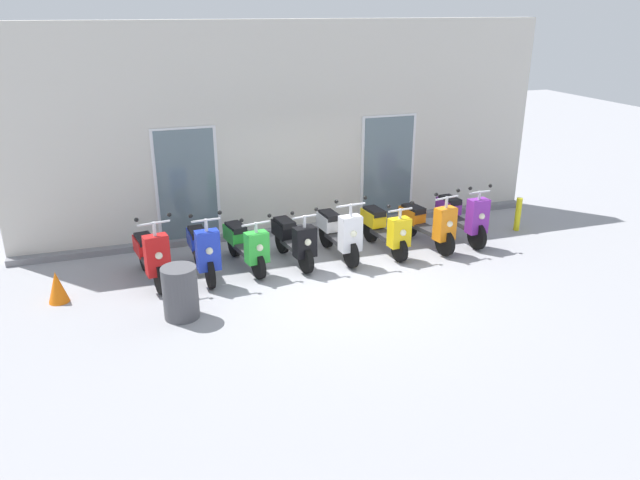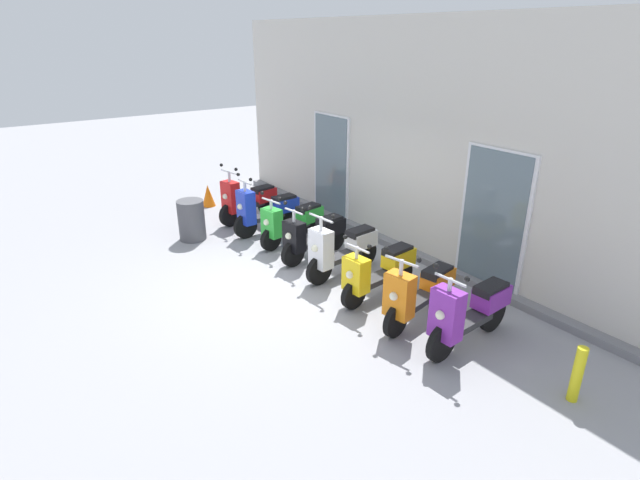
# 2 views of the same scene
# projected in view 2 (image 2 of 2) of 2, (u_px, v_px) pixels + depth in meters

# --- Properties ---
(ground_plane) EXTENTS (40.00, 40.00, 0.00)m
(ground_plane) POSITION_uv_depth(u_px,v_px,m) (284.00, 281.00, 8.45)
(ground_plane) COLOR #939399
(storefront_facade) EXTENTS (10.91, 0.50, 4.18)m
(storefront_facade) POSITION_uv_depth(u_px,v_px,m) (408.00, 142.00, 9.15)
(storefront_facade) COLOR beige
(storefront_facade) RESTS_ON ground_plane
(scooter_red) EXTENTS (0.63, 1.56, 1.33)m
(scooter_red) POSITION_uv_depth(u_px,v_px,m) (248.00, 200.00, 11.01)
(scooter_red) COLOR black
(scooter_red) RESTS_ON ground_plane
(scooter_blue) EXTENTS (0.54, 1.61, 1.31)m
(scooter_blue) POSITION_uv_depth(u_px,v_px,m) (266.00, 210.00, 10.33)
(scooter_blue) COLOR black
(scooter_blue) RESTS_ON ground_plane
(scooter_green) EXTENTS (0.65, 1.59, 1.12)m
(scooter_green) POSITION_uv_depth(u_px,v_px,m) (292.00, 221.00, 9.85)
(scooter_green) COLOR black
(scooter_green) RESTS_ON ground_plane
(scooter_black) EXTENTS (0.57, 1.53, 1.17)m
(scooter_black) POSITION_uv_depth(u_px,v_px,m) (314.00, 235.00, 9.15)
(scooter_black) COLOR black
(scooter_black) RESTS_ON ground_plane
(scooter_white) EXTENTS (0.63, 1.58, 1.30)m
(scooter_white) POSITION_uv_depth(u_px,v_px,m) (342.00, 249.00, 8.46)
(scooter_white) COLOR black
(scooter_white) RESTS_ON ground_plane
(scooter_yellow) EXTENTS (0.56, 1.56, 1.12)m
(scooter_yellow) POSITION_uv_depth(u_px,v_px,m) (379.00, 270.00, 7.78)
(scooter_yellow) COLOR black
(scooter_yellow) RESTS_ON ground_plane
(scooter_orange) EXTENTS (0.67, 1.61, 1.26)m
(scooter_orange) POSITION_uv_depth(u_px,v_px,m) (419.00, 292.00, 7.09)
(scooter_orange) COLOR black
(scooter_orange) RESTS_ON ground_plane
(scooter_purple) EXTENTS (0.52, 1.65, 1.27)m
(scooter_purple) POSITION_uv_depth(u_px,v_px,m) (469.00, 311.00, 6.50)
(scooter_purple) COLOR black
(scooter_purple) RESTS_ON ground_plane
(traffic_cone) EXTENTS (0.32, 0.32, 0.52)m
(traffic_cone) POSITION_uv_depth(u_px,v_px,m) (208.00, 195.00, 12.05)
(traffic_cone) COLOR orange
(traffic_cone) RESTS_ON ground_plane
(trash_bin) EXTENTS (0.53, 0.53, 0.81)m
(trash_bin) POSITION_uv_depth(u_px,v_px,m) (192.00, 220.00, 10.03)
(trash_bin) COLOR #4C4C51
(trash_bin) RESTS_ON ground_plane
(curb_bollard) EXTENTS (0.12, 0.12, 0.70)m
(curb_bollard) POSITION_uv_depth(u_px,v_px,m) (577.00, 374.00, 5.57)
(curb_bollard) COLOR yellow
(curb_bollard) RESTS_ON ground_plane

